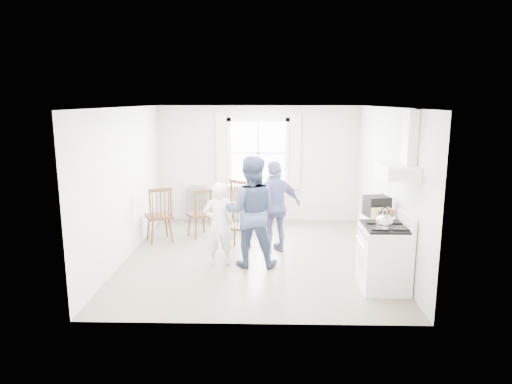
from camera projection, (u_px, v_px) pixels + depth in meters
name	position (u px, v px, depth m)	size (l,w,h in m)	color
room_shell	(255.00, 184.00, 7.83)	(4.62, 5.12, 2.64)	gray
window_assembly	(258.00, 157.00, 10.20)	(1.88, 0.24, 1.70)	white
range_hood	(401.00, 160.00, 6.34)	(0.45, 0.76, 0.94)	white
shelf_unit	(196.00, 204.00, 10.33)	(0.40, 0.30, 0.80)	gray
gas_stove	(384.00, 257.00, 6.62)	(0.68, 0.76, 1.12)	white
kettle	(384.00, 222.00, 6.34)	(0.23, 0.23, 0.32)	silver
low_cabinet	(377.00, 244.00, 7.32)	(0.50, 0.55, 0.90)	white
stereo_stack	(377.00, 206.00, 7.26)	(0.42, 0.39, 0.32)	black
cardboard_box	(383.00, 215.00, 6.99)	(0.29, 0.20, 0.18)	olive
windsor_chair_a	(202.00, 208.00, 9.06)	(0.58, 0.58, 1.00)	#4B2918
windsor_chair_b	(236.00, 221.00, 8.28)	(0.51, 0.51, 0.93)	#4B2918
windsor_chair_c	(160.00, 209.00, 8.72)	(0.62, 0.61, 1.10)	#4B2918
person_left	(219.00, 224.00, 7.54)	(0.51, 0.51, 1.40)	white
person_mid	(251.00, 212.00, 7.48)	(0.89, 0.89, 1.84)	#405077
person_right	(275.00, 207.00, 8.19)	(0.98, 0.98, 1.67)	navy
potted_plant	(270.00, 177.00, 10.19)	(0.20, 0.20, 0.37)	#316E31
windsor_chair_d	(240.00, 199.00, 9.68)	(0.63, 0.63, 1.08)	#4B2918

